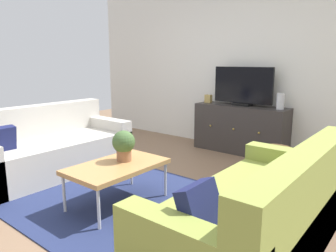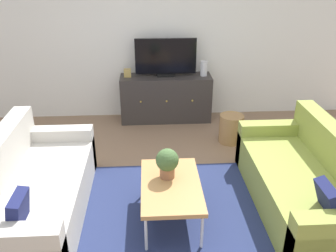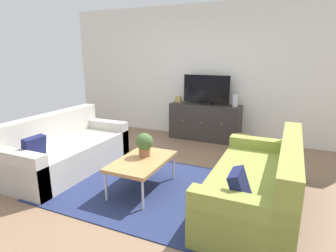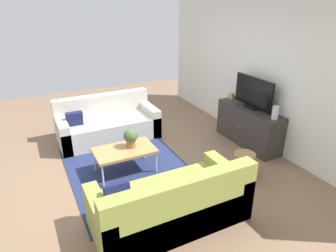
{
  "view_description": "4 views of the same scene",
  "coord_description": "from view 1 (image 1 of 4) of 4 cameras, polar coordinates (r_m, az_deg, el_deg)",
  "views": [
    {
      "loc": [
        2.24,
        -2.21,
        1.41
      ],
      "look_at": [
        0.0,
        0.56,
        0.68
      ],
      "focal_mm": 34.09,
      "sensor_mm": 36.0,
      "label": 1
    },
    {
      "loc": [
        -0.22,
        -3.15,
        2.44
      ],
      "look_at": [
        0.0,
        0.56,
        0.68
      ],
      "focal_mm": 38.49,
      "sensor_mm": 36.0,
      "label": 2
    },
    {
      "loc": [
        1.65,
        -3.1,
        1.72
      ],
      "look_at": [
        0.0,
        0.56,
        0.68
      ],
      "focal_mm": 29.63,
      "sensor_mm": 36.0,
      "label": 3
    },
    {
      "loc": [
        4.07,
        -1.49,
        2.68
      ],
      "look_at": [
        0.0,
        0.56,
        0.68
      ],
      "focal_mm": 31.89,
      "sensor_mm": 36.0,
      "label": 4
    }
  ],
  "objects": [
    {
      "name": "glass_vase",
      "position": [
        4.78,
        19.47,
        4.2
      ],
      "size": [
        0.11,
        0.11,
        0.23
      ],
      "primitive_type": "cylinder",
      "color": "silver",
      "rests_on": "tv_console"
    },
    {
      "name": "mantel_clock",
      "position": [
        5.31,
        7.22,
        4.89
      ],
      "size": [
        0.11,
        0.07,
        0.13
      ],
      "primitive_type": "cube",
      "color": "tan",
      "rests_on": "tv_console"
    },
    {
      "name": "couch_left_side",
      "position": [
        4.39,
        -20.53,
        -4.05
      ],
      "size": [
        0.9,
        1.94,
        0.84
      ],
      "color": "beige",
      "rests_on": "ground_plane"
    },
    {
      "name": "potted_plant",
      "position": [
        3.23,
        -7.92,
        -3.23
      ],
      "size": [
        0.23,
        0.23,
        0.31
      ],
      "color": "#936042",
      "rests_on": "coffee_table"
    },
    {
      "name": "area_rug",
      "position": [
        3.35,
        -7.86,
        -13.27
      ],
      "size": [
        2.5,
        1.9,
        0.01
      ],
      "primitive_type": "cube",
      "color": "navy",
      "rests_on": "ground_plane"
    },
    {
      "name": "couch_right_side",
      "position": [
        2.52,
        16.74,
        -15.52
      ],
      "size": [
        0.9,
        1.94,
        0.84
      ],
      "color": "olive",
      "rests_on": "ground_plane"
    },
    {
      "name": "coffee_table",
      "position": [
        3.18,
        -9.11,
        -7.31
      ],
      "size": [
        0.58,
        0.96,
        0.42
      ],
      "color": "#B7844C",
      "rests_on": "ground_plane"
    },
    {
      "name": "wicker_basket",
      "position": [
        4.04,
        18.7,
        -6.4
      ],
      "size": [
        0.34,
        0.34,
        0.41
      ],
      "primitive_type": "cylinder",
      "color": "#9E7547",
      "rests_on": "ground_plane"
    },
    {
      "name": "wall_back",
      "position": [
        5.26,
        14.01,
        10.61
      ],
      "size": [
        6.4,
        0.12,
        2.7
      ],
      "primitive_type": "cube",
      "color": "silver",
      "rests_on": "ground_plane"
    },
    {
      "name": "ground_plane",
      "position": [
        3.45,
        -6.0,
        -12.59
      ],
      "size": [
        10.0,
        10.0,
        0.0
      ],
      "primitive_type": "plane",
      "color": "#84664C"
    },
    {
      "name": "tv_console",
      "position": [
        5.09,
        12.8,
        -0.52
      ],
      "size": [
        1.43,
        0.47,
        0.73
      ],
      "color": "#332D2B",
      "rests_on": "ground_plane"
    },
    {
      "name": "flat_screen_tv",
      "position": [
        5.01,
        13.24,
        6.89
      ],
      "size": [
        0.94,
        0.16,
        0.59
      ],
      "color": "black",
      "rests_on": "tv_console"
    }
  ]
}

